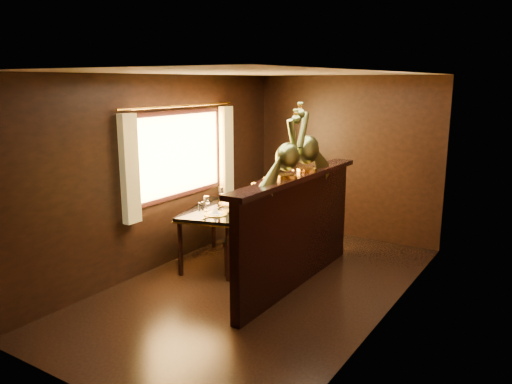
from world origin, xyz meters
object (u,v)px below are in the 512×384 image
peacock_left (287,144)px  chair_right (280,219)px  dining_table (220,213)px  peacock_right (308,137)px  chair_left (254,226)px

peacock_left → chair_right: bearing=125.1°
dining_table → peacock_right: peacock_right is taller
peacock_left → peacock_right: 0.49m
chair_right → peacock_left: (0.43, -0.61, 1.05)m
dining_table → chair_right: (0.80, 0.22, -0.01)m
chair_left → peacock_right: size_ratio=1.51×
chair_right → peacock_left: 1.29m
dining_table → peacock_right: 1.64m
peacock_right → peacock_left: bearing=-90.0°
chair_left → chair_right: size_ratio=0.95×
chair_right → peacock_left: peacock_left is taller
dining_table → peacock_left: peacock_left is taller
chair_left → peacock_left: bearing=-33.1°
dining_table → peacock_right: size_ratio=1.76×
dining_table → peacock_right: bearing=-11.1°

